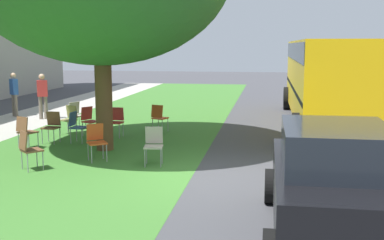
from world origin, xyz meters
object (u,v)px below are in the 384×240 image
at_px(chair_8, 70,117).
at_px(chair_11, 89,119).
at_px(chair_9, 28,147).
at_px(pedestrian_0, 43,94).
at_px(chair_6, 52,125).
at_px(parked_car, 334,181).
at_px(chair_0, 76,125).
at_px(chair_1, 76,113).
at_px(chair_10, 25,130).
at_px(chair_3, 116,120).
at_px(chair_5, 96,139).
at_px(chair_7, 159,116).
at_px(pedestrian_1, 14,93).
at_px(school_bus, 330,74).
at_px(chair_4, 154,143).

xyz_separation_m(chair_8, chair_11, (-0.20, -0.71, 0.00)).
relative_size(chair_9, chair_11, 1.00).
bearing_deg(pedestrian_0, chair_6, -150.80).
distance_m(chair_11, parked_car, 9.37).
height_order(chair_0, chair_1, same).
bearing_deg(pedestrian_0, chair_10, -158.51).
xyz_separation_m(chair_3, chair_5, (-2.97, -0.48, 0.00)).
bearing_deg(chair_11, chair_7, -65.13).
bearing_deg(pedestrian_0, chair_9, -156.01).
distance_m(chair_3, chair_8, 1.60).
bearing_deg(chair_3, pedestrian_1, 56.75).
relative_size(chair_9, parked_car, 0.24).
distance_m(chair_6, pedestrian_0, 4.67).
relative_size(chair_0, school_bus, 0.08).
bearing_deg(chair_3, parked_car, -141.70).
xyz_separation_m(chair_3, chair_10, (-2.05, 1.82, 0.00)).
bearing_deg(chair_5, chair_11, 24.08).
relative_size(chair_7, chair_10, 1.00).
height_order(chair_0, chair_8, same).
distance_m(chair_10, pedestrian_0, 5.34).
height_order(chair_1, chair_3, same).
distance_m(chair_7, chair_8, 2.77).
bearing_deg(chair_6, pedestrian_1, 38.96).
relative_size(chair_8, pedestrian_1, 0.52).
bearing_deg(chair_9, chair_11, 2.76).
xyz_separation_m(chair_6, parked_car, (-5.73, -6.94, 0.32)).
height_order(chair_5, chair_10, same).
distance_m(chair_7, school_bus, 6.02).
distance_m(chair_3, chair_6, 1.90).
xyz_separation_m(chair_0, school_bus, (4.24, -7.37, 1.24)).
height_order(chair_4, chair_8, same).
relative_size(chair_4, pedestrian_0, 0.52).
bearing_deg(chair_0, chair_8, 30.55).
bearing_deg(school_bus, chair_11, 113.01).
height_order(chair_10, pedestrian_0, pedestrian_0).
bearing_deg(chair_6, chair_8, 3.26).
relative_size(chair_4, chair_9, 1.00).
height_order(chair_1, chair_11, same).
bearing_deg(chair_1, chair_5, -151.65).
bearing_deg(chair_6, chair_3, -52.21).
relative_size(chair_0, parked_car, 0.24).
bearing_deg(chair_6, chair_10, 160.03).
relative_size(chair_8, chair_10, 1.00).
xyz_separation_m(chair_8, school_bus, (2.95, -8.13, 1.24)).
relative_size(chair_0, chair_10, 1.00).
relative_size(chair_0, chair_8, 1.00).
distance_m(chair_1, chair_6, 2.33).
bearing_deg(chair_10, chair_8, -6.05).
bearing_deg(chair_1, chair_0, -157.23).
relative_size(chair_0, chair_3, 1.00).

